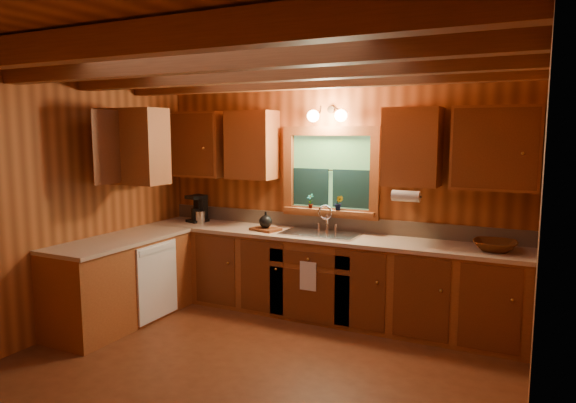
# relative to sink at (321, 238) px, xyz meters

# --- Properties ---
(room) EXTENTS (4.20, 4.20, 4.20)m
(room) POSITION_rel_sink_xyz_m (0.00, -1.60, 0.44)
(room) COLOR #5A2B15
(room) RESTS_ON ground
(ceiling_beams) EXTENTS (4.20, 2.54, 0.18)m
(ceiling_beams) POSITION_rel_sink_xyz_m (0.00, -1.60, 1.63)
(ceiling_beams) COLOR brown
(ceiling_beams) RESTS_ON room
(base_cabinets) EXTENTS (4.20, 2.22, 0.86)m
(base_cabinets) POSITION_rel_sink_xyz_m (-0.49, -0.32, -0.43)
(base_cabinets) COLOR brown
(base_cabinets) RESTS_ON ground
(countertop) EXTENTS (4.20, 2.24, 0.04)m
(countertop) POSITION_rel_sink_xyz_m (-0.48, -0.31, 0.02)
(countertop) COLOR tan
(countertop) RESTS_ON base_cabinets
(backsplash) EXTENTS (4.20, 0.02, 0.16)m
(backsplash) POSITION_rel_sink_xyz_m (0.00, 0.28, 0.12)
(backsplash) COLOR tan
(backsplash) RESTS_ON room
(dishwasher_panel) EXTENTS (0.02, 0.60, 0.80)m
(dishwasher_panel) POSITION_rel_sink_xyz_m (-1.47, -0.92, -0.43)
(dishwasher_panel) COLOR white
(dishwasher_panel) RESTS_ON base_cabinets
(upper_cabinets) EXTENTS (4.19, 1.77, 0.78)m
(upper_cabinets) POSITION_rel_sink_xyz_m (-0.56, -0.18, 0.98)
(upper_cabinets) COLOR brown
(upper_cabinets) RESTS_ON room
(window) EXTENTS (1.12, 0.08, 1.00)m
(window) POSITION_rel_sink_xyz_m (0.00, 0.26, 0.67)
(window) COLOR brown
(window) RESTS_ON room
(window_sill) EXTENTS (1.06, 0.14, 0.04)m
(window_sill) POSITION_rel_sink_xyz_m (0.00, 0.22, 0.26)
(window_sill) COLOR brown
(window_sill) RESTS_ON room
(wall_sconce) EXTENTS (0.45, 0.21, 0.17)m
(wall_sconce) POSITION_rel_sink_xyz_m (0.00, 0.14, 1.31)
(wall_sconce) COLOR black
(wall_sconce) RESTS_ON room
(paper_towel_roll) EXTENTS (0.27, 0.11, 0.11)m
(paper_towel_roll) POSITION_rel_sink_xyz_m (0.92, -0.07, 0.51)
(paper_towel_roll) COLOR white
(paper_towel_roll) RESTS_ON upper_cabinets
(dish_towel) EXTENTS (0.18, 0.01, 0.30)m
(dish_towel) POSITION_rel_sink_xyz_m (0.00, -0.34, -0.34)
(dish_towel) COLOR white
(dish_towel) RESTS_ON base_cabinets
(sink) EXTENTS (0.82, 0.48, 0.43)m
(sink) POSITION_rel_sink_xyz_m (0.00, 0.00, 0.00)
(sink) COLOR silver
(sink) RESTS_ON countertop
(coffee_maker) EXTENTS (0.18, 0.24, 0.33)m
(coffee_maker) POSITION_rel_sink_xyz_m (-1.65, 0.08, 0.21)
(coffee_maker) COLOR black
(coffee_maker) RESTS_ON countertop
(utensil_crock) EXTENTS (0.12, 0.12, 0.33)m
(utensil_crock) POSITION_rel_sink_xyz_m (-1.57, -0.01, 0.12)
(utensil_crock) COLOR silver
(utensil_crock) RESTS_ON countertop
(cutting_board) EXTENTS (0.35, 0.29, 0.03)m
(cutting_board) POSITION_rel_sink_xyz_m (-0.63, -0.08, 0.06)
(cutting_board) COLOR #5F2C14
(cutting_board) RESTS_ON countertop
(teakettle) EXTENTS (0.15, 0.15, 0.18)m
(teakettle) POSITION_rel_sink_xyz_m (-0.63, -0.08, 0.14)
(teakettle) COLOR black
(teakettle) RESTS_ON cutting_board
(wicker_basket) EXTENTS (0.40, 0.40, 0.10)m
(wicker_basket) POSITION_rel_sink_xyz_m (1.75, -0.03, 0.09)
(wicker_basket) COLOR #48230C
(wicker_basket) RESTS_ON countertop
(potted_plant_left) EXTENTS (0.10, 0.08, 0.16)m
(potted_plant_left) POSITION_rel_sink_xyz_m (-0.21, 0.20, 0.37)
(potted_plant_left) COLOR #5F2C14
(potted_plant_left) RESTS_ON window_sill
(potted_plant_right) EXTENTS (0.10, 0.09, 0.17)m
(potted_plant_right) POSITION_rel_sink_xyz_m (0.13, 0.18, 0.37)
(potted_plant_right) COLOR #5F2C14
(potted_plant_right) RESTS_ON window_sill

